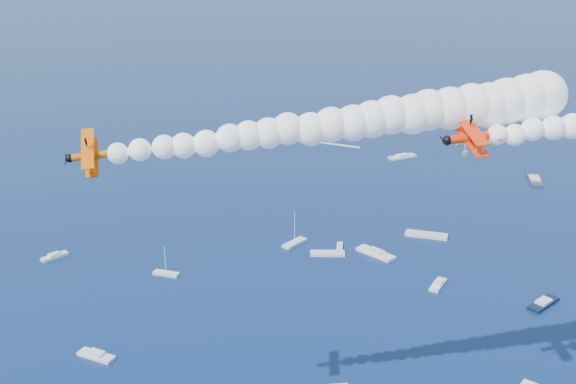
% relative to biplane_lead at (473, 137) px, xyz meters
% --- Properties ---
extents(biplane_lead, '(11.77, 12.43, 7.62)m').
position_rel_biplane_lead_xyz_m(biplane_lead, '(0.00, 0.00, 0.00)').
color(biplane_lead, '#FF2F05').
extents(biplane_trail, '(10.09, 10.49, 7.33)m').
position_rel_biplane_lead_xyz_m(biplane_trail, '(-38.54, -26.08, -0.75)').
color(biplane_trail, '#E65C04').
extents(smoke_trail_trail, '(63.58, 62.17, 11.01)m').
position_rel_biplane_lead_xyz_m(smoke_trail_trail, '(-14.82, -7.23, 1.56)').
color(smoke_trail_trail, white).
extents(spectator_boats, '(228.50, 157.92, 0.70)m').
position_rel_biplane_lead_xyz_m(spectator_boats, '(-14.18, 84.17, -56.69)').
color(spectator_boats, white).
rests_on(spectator_boats, ground).
extents(boat_wakes, '(210.84, 87.70, 0.04)m').
position_rel_biplane_lead_xyz_m(boat_wakes, '(-6.52, 123.73, -57.01)').
color(boat_wakes, white).
rests_on(boat_wakes, ground).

